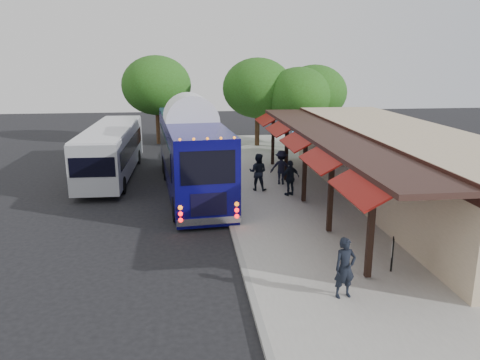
{
  "coord_description": "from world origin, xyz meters",
  "views": [
    {
      "loc": [
        -1.76,
        -16.81,
        6.86
      ],
      "look_at": [
        0.52,
        2.32,
        1.8
      ],
      "focal_mm": 35.0,
      "sensor_mm": 36.0,
      "label": 1
    }
  ],
  "objects_px": {
    "city_bus": "(111,149)",
    "ped_d": "(281,167)",
    "ped_a": "(345,268)",
    "ped_c": "(290,178)",
    "sign_board": "(393,250)",
    "coach_bus": "(191,150)",
    "ped_b": "(258,172)"
  },
  "relations": [
    {
      "from": "coach_bus",
      "to": "ped_d",
      "type": "xyz_separation_m",
      "value": [
        4.85,
        0.12,
        -1.09
      ]
    },
    {
      "from": "ped_c",
      "to": "coach_bus",
      "type": "bearing_deg",
      "value": -46.21
    },
    {
      "from": "city_bus",
      "to": "ped_d",
      "type": "distance_m",
      "value": 10.09
    },
    {
      "from": "ped_c",
      "to": "sign_board",
      "type": "distance_m",
      "value": 8.94
    },
    {
      "from": "coach_bus",
      "to": "ped_b",
      "type": "distance_m",
      "value": 3.67
    },
    {
      "from": "ped_c",
      "to": "sign_board",
      "type": "bearing_deg",
      "value": 75.58
    },
    {
      "from": "coach_bus",
      "to": "ped_b",
      "type": "bearing_deg",
      "value": -20.08
    },
    {
      "from": "sign_board",
      "to": "coach_bus",
      "type": "bearing_deg",
      "value": 143.56
    },
    {
      "from": "coach_bus",
      "to": "ped_a",
      "type": "xyz_separation_m",
      "value": [
        4.11,
        -12.33,
        -1.12
      ]
    },
    {
      "from": "ped_b",
      "to": "coach_bus",
      "type": "bearing_deg",
      "value": 6.67
    },
    {
      "from": "ped_b",
      "to": "ped_d",
      "type": "height_order",
      "value": "ped_b"
    },
    {
      "from": "ped_b",
      "to": "ped_c",
      "type": "xyz_separation_m",
      "value": [
        1.45,
        -1.17,
        -0.07
      ]
    },
    {
      "from": "city_bus",
      "to": "coach_bus",
      "type": "bearing_deg",
      "value": -36.71
    },
    {
      "from": "city_bus",
      "to": "ped_b",
      "type": "relative_size",
      "value": 5.71
    },
    {
      "from": "ped_b",
      "to": "ped_d",
      "type": "relative_size",
      "value": 1.04
    },
    {
      "from": "ped_a",
      "to": "sign_board",
      "type": "bearing_deg",
      "value": 23.83
    },
    {
      "from": "coach_bus",
      "to": "ped_d",
      "type": "height_order",
      "value": "coach_bus"
    },
    {
      "from": "ped_a",
      "to": "ped_c",
      "type": "height_order",
      "value": "ped_a"
    },
    {
      "from": "sign_board",
      "to": "ped_c",
      "type": "bearing_deg",
      "value": 122.63
    },
    {
      "from": "city_bus",
      "to": "ped_a",
      "type": "xyz_separation_m",
      "value": [
        8.73,
        -15.91,
        -0.59
      ]
    },
    {
      "from": "city_bus",
      "to": "ped_a",
      "type": "bearing_deg",
      "value": -60.15
    },
    {
      "from": "ped_c",
      "to": "ped_d",
      "type": "height_order",
      "value": "ped_d"
    },
    {
      "from": "ped_d",
      "to": "ped_a",
      "type": "bearing_deg",
      "value": 104.42
    },
    {
      "from": "coach_bus",
      "to": "ped_b",
      "type": "xyz_separation_m",
      "value": [
        3.4,
        -0.91,
        -1.05
      ]
    },
    {
      "from": "city_bus",
      "to": "ped_b",
      "type": "bearing_deg",
      "value": -28.16
    },
    {
      "from": "ped_b",
      "to": "ped_c",
      "type": "height_order",
      "value": "ped_b"
    },
    {
      "from": "ped_a",
      "to": "ped_b",
      "type": "bearing_deg",
      "value": 83.19
    },
    {
      "from": "coach_bus",
      "to": "ped_a",
      "type": "relative_size",
      "value": 7.1
    },
    {
      "from": "ped_d",
      "to": "sign_board",
      "type": "relative_size",
      "value": 1.67
    },
    {
      "from": "ped_c",
      "to": "sign_board",
      "type": "height_order",
      "value": "ped_c"
    },
    {
      "from": "city_bus",
      "to": "ped_d",
      "type": "bearing_deg",
      "value": -18.97
    },
    {
      "from": "coach_bus",
      "to": "ped_c",
      "type": "bearing_deg",
      "value": -28.27
    }
  ]
}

